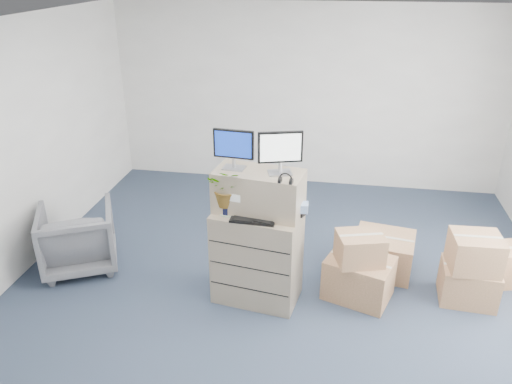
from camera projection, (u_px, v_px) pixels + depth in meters
The scene contains 16 objects.
ground at pixel (275, 315), 5.14m from camera, with size 7.00×7.00×0.00m, color #212E3D.
wall_back at pixel (307, 97), 7.68m from camera, with size 6.00×0.02×2.80m, color beige.
filing_cabinet_lower at pixel (257, 256), 5.22m from camera, with size 0.87×0.53×1.02m, color tan.
filing_cabinet_upper at pixel (259, 192), 4.95m from camera, with size 0.87×0.44×0.44m, color tan.
monitor_left at pixel (234, 147), 4.83m from camera, with size 0.41×0.17×0.40m.
monitor_right at pixel (280, 150), 4.71m from camera, with size 0.42×0.22×0.42m.
headphones at pixel (286, 179), 4.59m from camera, with size 0.13×0.13×0.01m, color black.
keyboard at pixel (253, 220), 4.85m from camera, with size 0.44×0.18×0.02m, color black.
mouse at pixel (284, 220), 4.84m from camera, with size 0.09×0.05×0.03m, color silver.
water_bottle at pixel (263, 201), 4.96m from camera, with size 0.07×0.07×0.25m, color gray.
phone_dock at pixel (253, 208), 5.02m from camera, with size 0.06×0.05×0.11m.
external_drive at pixel (297, 211), 4.98m from camera, with size 0.17×0.13×0.05m, color black.
tissue_box at pixel (296, 207), 4.91m from camera, with size 0.24×0.12×0.09m, color #396BC3.
potted_plant at pixel (228, 192), 4.91m from camera, with size 0.40×0.44×0.40m.
office_chair at pixel (77, 235), 5.80m from camera, with size 0.81×0.76×0.84m, color #58585D.
cardboard_boxes at pixel (420, 265), 5.45m from camera, with size 2.51×1.28×0.79m.
Camera 1 is at (0.50, -4.10, 3.32)m, focal length 35.00 mm.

